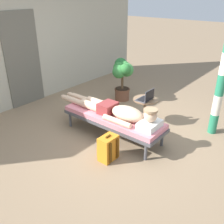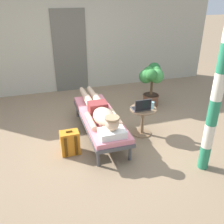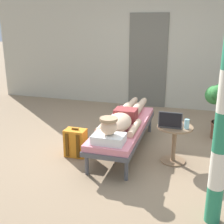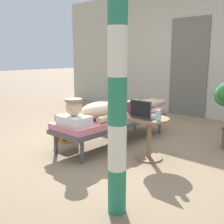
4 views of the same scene
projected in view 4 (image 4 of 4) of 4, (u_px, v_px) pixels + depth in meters
name	position (u px, v px, depth m)	size (l,w,h in m)	color
ground_plane	(112.00, 145.00, 4.00)	(40.00, 40.00, 0.00)	#8C7256
house_wall_back	(196.00, 52.00, 5.72)	(7.60, 0.20, 2.70)	#B2AD99
house_door_panel	(188.00, 68.00, 5.77)	(0.84, 0.03, 2.04)	#625F54
lounge_chair	(113.00, 120.00, 4.04)	(0.62, 1.91, 0.42)	#4C4C51
person_reclining	(110.00, 109.00, 3.95)	(0.53, 2.17, 0.33)	white
side_table	(149.00, 131.00, 3.41)	(0.48, 0.48, 0.52)	#8C6B4C
laptop	(144.00, 113.00, 3.37)	(0.31, 0.24, 0.23)	#4C4C51
drink_glass	(158.00, 115.00, 3.23)	(0.06, 0.06, 0.13)	#99D8E5
backpack	(67.00, 128.00, 4.19)	(0.30, 0.26, 0.42)	orange
porch_post	(118.00, 52.00, 2.04)	(0.15, 0.15, 2.60)	#267F59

